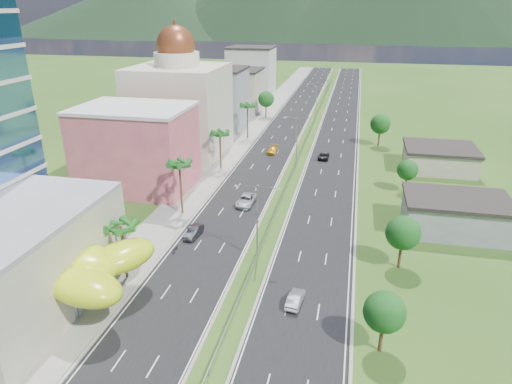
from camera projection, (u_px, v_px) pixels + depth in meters
The scene contains 33 objects.
ground at pixel (239, 302), 54.14m from camera, with size 500.00×500.00×0.00m, color #2D5119.
road_left at pixel (289, 122), 136.93m from camera, with size 11.00×260.00×0.04m, color black.
road_right at pixel (339, 125), 133.97m from camera, with size 11.00×260.00×0.04m, color black.
sidewalk_left at pixel (258, 120), 138.78m from camera, with size 7.00×260.00×0.12m, color gray.
median_guardrail at pixel (307, 137), 118.95m from camera, with size 0.10×216.06×0.76m.
streetlight_median_b at pixel (257, 215), 60.61m from camera, with size 6.04×0.25×11.00m.
streetlight_median_c at pixel (297, 137), 96.75m from camera, with size 6.04×0.25×11.00m.
streetlight_median_d at pixel (316, 97), 137.41m from camera, with size 6.04×0.25×11.00m.
streetlight_median_e at pixel (327, 76), 178.06m from camera, with size 6.04×0.25×11.00m.
lime_canopy at pixel (62, 264), 52.56m from camera, with size 18.00×15.00×7.40m.
pink_shophouse at pixel (136, 149), 85.71m from camera, with size 20.00×15.00×15.00m, color #C04E64.
domed_building at pixel (180, 105), 105.03m from camera, with size 20.00×20.00×28.70m.
midrise_grey at pixel (216, 99), 128.69m from camera, with size 16.00×15.00×16.00m, color gray.
midrise_beige at pixel (236, 91), 149.14m from camera, with size 16.00×15.00×13.00m, color #A8A08A.
midrise_white at pixel (251, 74), 168.97m from camera, with size 16.00×15.00×18.00m, color silver.
shed_near at pixel (455, 216), 70.27m from camera, with size 15.00×10.00×5.00m, color gray.
shed_far at pixel (439, 159), 97.09m from camera, with size 14.00×12.00×4.40m, color #A8A08A.
palm_tree_b at pixel (121, 228), 56.31m from camera, with size 3.60×3.60×8.10m.
palm_tree_c at pixel (179, 166), 73.84m from camera, with size 3.60×3.60×9.60m.
palm_tree_d at pixel (220, 135), 94.98m from camera, with size 3.60×3.60×8.60m.
palm_tree_e at pixel (247, 107), 117.28m from camera, with size 3.60×3.60×9.40m.
leafy_tree_lfar at pixel (266, 99), 140.90m from camera, with size 4.90×4.90×8.05m.
leafy_tree_ra at pixel (384, 312), 44.66m from camera, with size 4.20×4.20×6.90m.
leafy_tree_rb at pixel (403, 233), 59.27m from camera, with size 4.55×4.55×7.47m.
leafy_tree_rc at pixel (407, 170), 84.29m from camera, with size 3.85×3.85×6.33m.
leafy_tree_rd at pixel (380, 124), 111.72m from camera, with size 4.90×4.90×8.05m.
mountain_ridge at pixel (411, 40), 448.90m from camera, with size 860.00×140.00×90.00m, color black, non-canonical shape.
car_dark_left at pixel (194, 232), 69.08m from camera, with size 1.61×4.63×1.53m, color black.
car_silver_mid_left at pixel (246, 200), 80.07m from camera, with size 2.74×5.94×1.65m, color #B4B7BC.
car_yellow_far_left at pixel (273, 150), 108.14m from camera, with size 2.13×5.24×1.52m, color #BF8516.
car_silver_right at pixel (295, 299), 53.42m from camera, with size 1.51×4.34×1.43m, color #9D9EA4.
car_dark_far_right at pixel (324, 156), 104.03m from camera, with size 2.22×4.82×1.34m, color black.
motorcycle at pixel (175, 248), 64.69m from camera, with size 0.60×1.99×1.28m, color black.
Camera 1 is at (11.52, -43.65, 32.68)m, focal length 32.00 mm.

